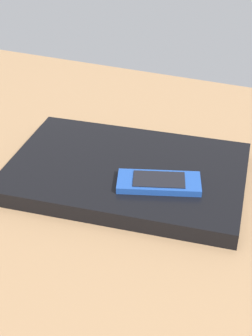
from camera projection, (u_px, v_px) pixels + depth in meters
The scene contains 3 objects.
desk_surface at pixel (188, 201), 69.29cm from camera, with size 120.00×80.00×3.00cm, color #9E7751.
laptop_closed at pixel (126, 173), 70.63cm from camera, with size 34.06×22.48×2.35cm, color black.
cell_phone_on_laptop at pixel (159, 182), 65.70cm from camera, with size 12.28×8.12×1.05cm.
Camera 1 is at (-12.32, 54.55, 43.63)cm, focal length 51.60 mm.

